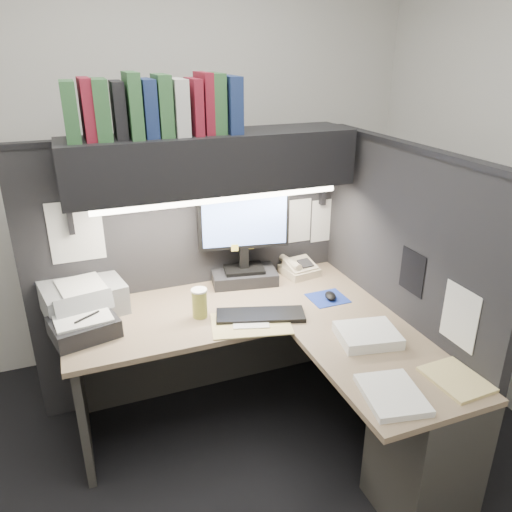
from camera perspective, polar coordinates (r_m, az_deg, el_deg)
name	(u,v)px	position (r m, az deg, el deg)	size (l,w,h in m)	color
floor	(240,485)	(2.80, -1.82, -24.71)	(3.50, 3.50, 0.00)	black
wall_back	(162,163)	(3.42, -10.65, 10.36)	(3.50, 0.04, 2.70)	silver
partition_back	(192,271)	(3.07, -7.28, -1.73)	(1.90, 0.06, 1.60)	black
partition_right	(397,298)	(2.83, 15.81, -4.66)	(0.06, 1.50, 1.60)	black
desk	(319,395)	(2.62, 7.20, -15.52)	(1.70, 1.53, 0.73)	#877056
overhead_shelf	(212,162)	(2.71, -5.07, 10.69)	(1.55, 0.34, 0.30)	black
task_light_tube	(221,199)	(2.62, -4.07, 6.47)	(0.04, 0.04, 1.32)	white
monitor	(244,247)	(2.98, -1.40, 1.05)	(0.54, 0.30, 0.58)	black
keyboard	(260,315)	(2.68, 0.51, -6.78)	(0.47, 0.16, 0.02)	black
mousepad	(328,298)	(2.90, 8.19, -4.79)	(0.21, 0.19, 0.00)	navy
mouse	(330,296)	(2.88, 8.50, -4.52)	(0.06, 0.10, 0.04)	black
telephone	(299,268)	(3.17, 4.97, -1.41)	(0.20, 0.20, 0.08)	#C0B294
coffee_cup	(200,304)	(2.67, -6.46, -5.46)	(0.08, 0.08, 0.15)	gold
printer	(83,297)	(2.87, -19.15, -4.44)	(0.41, 0.35, 0.16)	gray
notebook_stack	(84,327)	(2.65, -19.06, -7.67)	(0.31, 0.26, 0.09)	black
open_folder	(251,324)	(2.62, -0.59, -7.73)	(0.41, 0.27, 0.01)	#D3BF76
paper_stack_a	(368,335)	(2.53, 12.63, -8.82)	(0.28, 0.24, 0.05)	white
paper_stack_b	(392,395)	(2.19, 15.29, -15.04)	(0.23, 0.29, 0.03)	white
manila_stack	(456,379)	(2.38, 21.91, -12.94)	(0.21, 0.27, 0.02)	#D3BF76
binder_row	(155,107)	(2.60, -11.45, 16.37)	(0.85, 0.25, 0.31)	#2A552E
pinned_papers	(276,245)	(2.76, 2.28, 1.32)	(1.76, 1.31, 0.51)	white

